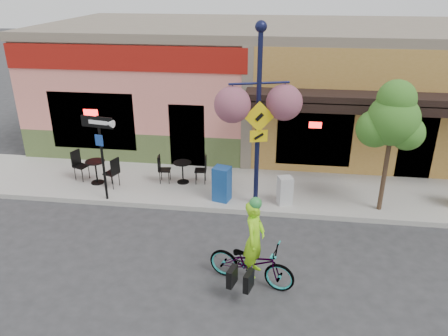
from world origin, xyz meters
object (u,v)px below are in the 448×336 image
newspaper_box_blue (222,184)px  lamp_post (258,119)px  building (280,82)px  bicycle (251,263)px  one_way_sign (103,159)px  street_tree (389,147)px  newspaper_box_grey (285,190)px  cyclist_rider (254,249)px

newspaper_box_blue → lamp_post: bearing=10.7°
building → bicycle: (-0.37, -9.92, -1.74)m
bicycle → lamp_post: bearing=18.0°
building → one_way_sign: (-4.84, -6.85, -0.84)m
building → street_tree: building is taller
building → newspaper_box_grey: building is taller
one_way_sign → newspaper_box_grey: size_ratio=3.07×
lamp_post → newspaper_box_grey: lamp_post is taller
bicycle → newspaper_box_blue: size_ratio=1.87×
one_way_sign → newspaper_box_grey: one_way_sign is taller
building → newspaper_box_blue: 6.82m
lamp_post → newspaper_box_grey: 2.26m
bicycle → street_tree: street_tree is taller
building → cyclist_rider: building is taller
building → lamp_post: 6.58m
newspaper_box_grey → cyclist_rider: bearing=-120.2°
bicycle → one_way_sign: (-4.47, 3.07, 0.91)m
cyclist_rider → one_way_sign: size_ratio=0.68×
lamp_post → newspaper_box_grey: bearing=-10.0°
building → street_tree: bearing=-65.2°
building → one_way_sign: bearing=-125.2°
cyclist_rider → building: bearing=13.9°
lamp_post → bicycle: bearing=-104.4°
one_way_sign → street_tree: street_tree is taller
bicycle → street_tree: (3.33, 3.49, 1.49)m
lamp_post → newspaper_box_grey: size_ratio=6.12×
cyclist_rider → bicycle: bearing=105.7°
cyclist_rider → lamp_post: 3.83m
cyclist_rider → one_way_sign: bearing=71.5°
cyclist_rider → newspaper_box_blue: cyclist_rider is taller
building → cyclist_rider: size_ratio=10.57×
one_way_sign → street_tree: bearing=12.9°
newspaper_box_blue → street_tree: 4.65m
lamp_post → one_way_sign: (-4.33, -0.31, -1.25)m
building → lamp_post: size_ratio=3.62×
lamp_post → newspaper_box_grey: (0.82, 0.10, -2.10)m
building → street_tree: (2.97, -6.43, -0.25)m
newspaper_box_grey → street_tree: bearing=-19.3°
newspaper_box_blue → newspaper_box_grey: 1.81m
newspaper_box_blue → building: bearing=92.2°
cyclist_rider → newspaper_box_grey: bearing=5.3°
one_way_sign → newspaper_box_grey: 5.24m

